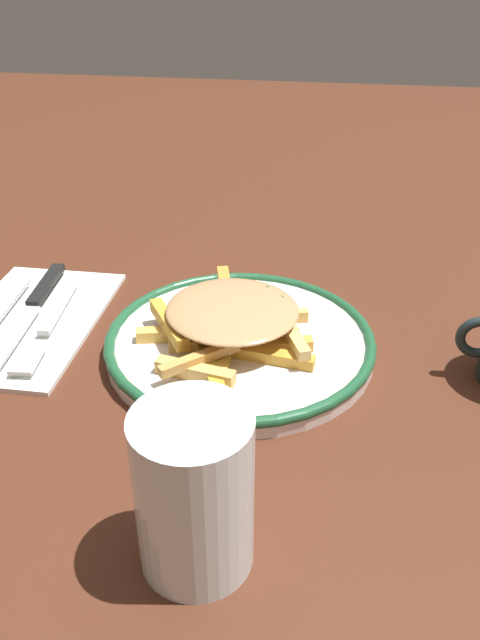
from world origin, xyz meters
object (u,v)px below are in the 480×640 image
object	(u,v)px
fries_heap	(232,321)
fork	(49,322)
knife	(33,304)
plate	(240,342)
water_glass	(194,492)
napkin	(28,320)

from	to	relation	value
fries_heap	fork	size ratio (longest dim) A/B	1.24
fries_heap	knife	world-z (taller)	fries_heap
knife	plate	bearing A→B (deg)	171.56
water_glass	plate	bearing A→B (deg)	-87.80
fries_heap	knife	distance (m)	0.22
fries_heap	fork	bearing A→B (deg)	-1.36
napkin	knife	world-z (taller)	knife
knife	napkin	bearing A→B (deg)	94.83
plate	water_glass	bearing A→B (deg)	92.20
water_glass	knife	bearing A→B (deg)	-49.13
knife	water_glass	size ratio (longest dim) A/B	1.83
napkin	knife	bearing A→B (deg)	-85.17
fries_heap	napkin	size ratio (longest dim) A/B	0.97
fork	water_glass	size ratio (longest dim) A/B	1.54
napkin	fork	bearing A→B (deg)	157.43
fries_heap	napkin	world-z (taller)	fries_heap
plate	fries_heap	world-z (taller)	fries_heap
knife	fries_heap	bearing A→B (deg)	170.78
knife	water_glass	bearing A→B (deg)	130.87
fries_heap	knife	size ratio (longest dim) A/B	1.04
fries_heap	fork	world-z (taller)	fries_heap
napkin	plate	bearing A→B (deg)	176.26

